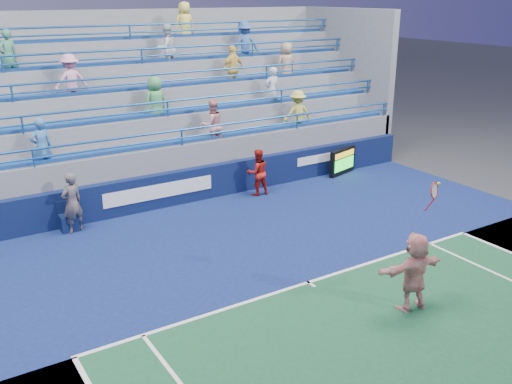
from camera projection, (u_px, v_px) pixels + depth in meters
ground at (308, 283)px, 13.33m from camera, size 120.00×120.00×0.00m
sponsor_wall at (187, 186)px, 18.34m from camera, size 18.00×0.32×1.10m
bleacher_stand at (141, 133)px, 21.02m from camera, size 18.00×5.60×6.13m
serve_speed_board at (342, 162)px, 21.19m from camera, size 1.41×0.54×0.99m
judge_chair at (68, 222)px, 16.20m from camera, size 0.48×0.48×0.85m
tennis_player at (414, 271)px, 11.98m from camera, size 1.67×0.69×2.80m
line_judge at (72, 203)px, 15.90m from camera, size 0.75×0.63×1.76m
ball_girl at (257, 172)px, 18.93m from camera, size 0.83×0.68×1.57m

